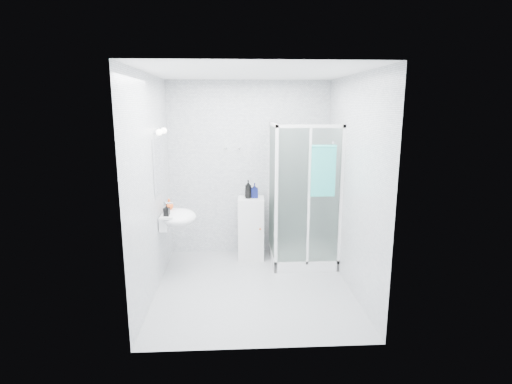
{
  "coord_description": "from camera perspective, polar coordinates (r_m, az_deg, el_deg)",
  "views": [
    {
      "loc": [
        -0.22,
        -4.65,
        2.24
      ],
      "look_at": [
        0.05,
        0.35,
        1.15
      ],
      "focal_mm": 28.0,
      "sensor_mm": 36.0,
      "label": 1
    }
  ],
  "objects": [
    {
      "name": "mirror",
      "position": [
        5.24,
        -13.71,
        3.82
      ],
      "size": [
        0.02,
        0.6,
        0.7
      ],
      "primitive_type": "cube",
      "color": "white",
      "rests_on": "room"
    },
    {
      "name": "shampoo_bottle_b",
      "position": [
        5.82,
        -0.22,
        0.22
      ],
      "size": [
        0.1,
        0.1,
        0.22
      ],
      "primitive_type": "imported",
      "rotation": [
        0.0,
        0.0,
        0.04
      ],
      "color": "#0C1148",
      "rests_on": "storage_cabinet"
    },
    {
      "name": "shampoo_bottle_a",
      "position": [
        5.78,
        -1.12,
        0.4
      ],
      "size": [
        0.11,
        0.11,
        0.27
      ],
      "primitive_type": "imported",
      "rotation": [
        0.0,
        0.0,
        0.07
      ],
      "color": "black",
      "rests_on": "storage_cabinet"
    },
    {
      "name": "storage_cabinet",
      "position": [
        5.94,
        -0.7,
        -5.19
      ],
      "size": [
        0.4,
        0.41,
        0.92
      ],
      "rotation": [
        0.0,
        0.0,
        -0.05
      ],
      "color": "white",
      "rests_on": "ground"
    },
    {
      "name": "wall_hooks",
      "position": [
        5.93,
        -3.39,
        6.26
      ],
      "size": [
        0.23,
        0.06,
        0.03
      ],
      "color": "silver",
      "rests_on": "room"
    },
    {
      "name": "vanity_lights",
      "position": [
        5.19,
        -13.4,
        8.42
      ],
      "size": [
        0.1,
        0.4,
        0.08
      ],
      "color": "silver",
      "rests_on": "room"
    },
    {
      "name": "room",
      "position": [
        4.75,
        -0.37,
        0.87
      ],
      "size": [
        2.4,
        2.6,
        2.6
      ],
      "color": "silver",
      "rests_on": "ground"
    },
    {
      "name": "soap_dispenser_black",
      "position": [
        5.19,
        -12.67,
        -2.52
      ],
      "size": [
        0.08,
        0.08,
        0.15
      ],
      "primitive_type": "imported",
      "rotation": [
        0.0,
        0.0,
        -0.17
      ],
      "color": "black",
      "rests_on": "wall_basin"
    },
    {
      "name": "hand_towel",
      "position": [
        5.2,
        9.6,
        3.17
      ],
      "size": [
        0.31,
        0.05,
        0.67
      ],
      "color": "teal",
      "rests_on": "shower_enclosure"
    },
    {
      "name": "shower_enclosure",
      "position": [
        5.77,
        5.95,
        -5.88
      ],
      "size": [
        0.9,
        0.95,
        2.0
      ],
      "color": "white",
      "rests_on": "ground"
    },
    {
      "name": "soap_dispenser_orange",
      "position": [
        5.5,
        -12.32,
        -1.71
      ],
      "size": [
        0.15,
        0.15,
        0.15
      ],
      "primitive_type": "imported",
      "rotation": [
        0.0,
        0.0,
        -0.32
      ],
      "color": "#E8541B",
      "rests_on": "wall_basin"
    },
    {
      "name": "wall_basin",
      "position": [
        5.35,
        -11.23,
        -3.6
      ],
      "size": [
        0.46,
        0.56,
        0.35
      ],
      "color": "white",
      "rests_on": "ground"
    }
  ]
}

